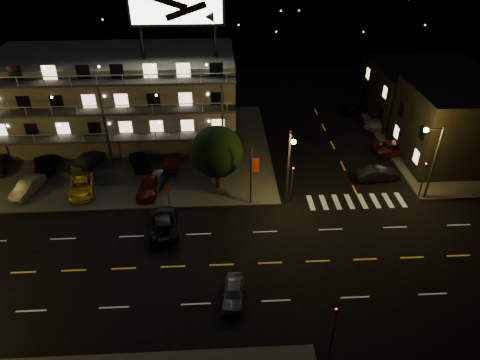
{
  "coord_description": "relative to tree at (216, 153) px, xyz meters",
  "views": [
    {
      "loc": [
        2.12,
        -25.73,
        25.02
      ],
      "look_at": [
        3.94,
        8.0,
        3.08
      ],
      "focal_mm": 32.0,
      "sensor_mm": 36.0,
      "label": 1
    }
  ],
  "objects": [
    {
      "name": "lot_car_3",
      "position": [
        -6.96,
        -0.48,
        -3.35
      ],
      "size": [
        2.36,
        4.92,
        1.38
      ],
      "primitive_type": "imported",
      "rotation": [
        0.0,
        0.0,
        -0.09
      ],
      "color": "#57180C",
      "rests_on": "curb_nw"
    },
    {
      "name": "signal_ne",
      "position": [
        20.22,
        -2.82,
        -1.62
      ],
      "size": [
        0.27,
        0.2,
        4.6
      ],
      "color": "#2D2D30",
      "rests_on": "ground"
    },
    {
      "name": "side_bldg_back",
      "position": [
        28.21,
        16.68,
        -0.69
      ],
      "size": [
        14.06,
        12.0,
        7.0
      ],
      "color": "black",
      "rests_on": "ground"
    },
    {
      "name": "curb_ne",
      "position": [
        28.23,
        8.68,
        -4.11
      ],
      "size": [
        16.0,
        24.0,
        0.15
      ],
      "primitive_type": "cube",
      "color": "#3D3D3A",
      "rests_on": "ground"
    },
    {
      "name": "lot_car_6",
      "position": [
        -19.14,
        4.68,
        -3.4
      ],
      "size": [
        3.61,
        5.05,
        1.28
      ],
      "primitive_type": "imported",
      "rotation": [
        0.0,
        0.0,
        3.5
      ],
      "color": "black",
      "rests_on": "curb_nw"
    },
    {
      "name": "lot_car_8",
      "position": [
        -8.67,
        4.62,
        -3.27
      ],
      "size": [
        3.32,
        4.84,
        1.53
      ],
      "primitive_type": "imported",
      "rotation": [
        0.0,
        0.0,
        3.52
      ],
      "color": "black",
      "rests_on": "curb_nw"
    },
    {
      "name": "tree",
      "position": [
        0.0,
        0.0,
        0.0
      ],
      "size": [
        5.4,
        5.2,
        6.8
      ],
      "color": "black",
      "rests_on": "curb_nw"
    },
    {
      "name": "lot_car_4",
      "position": [
        -6.29,
        0.91,
        -3.34
      ],
      "size": [
        2.49,
        4.36,
        1.4
      ],
      "primitive_type": "imported",
      "rotation": [
        0.0,
        0.0,
        -0.22
      ],
      "color": "gray",
      "rests_on": "curb_nw"
    },
    {
      "name": "road_car_east",
      "position": [
        1.05,
        -14.9,
        -3.55
      ],
      "size": [
        1.9,
        3.87,
        1.27
      ],
      "primitive_type": "imported",
      "rotation": [
        0.0,
        0.0,
        -0.11
      ],
      "color": "gray",
      "rests_on": "ground"
    },
    {
      "name": "lot_car_1",
      "position": [
        -19.24,
        -0.06,
        -3.32
      ],
      "size": [
        2.57,
        4.61,
        1.44
      ],
      "primitive_type": "imported",
      "rotation": [
        0.0,
        0.0,
        -0.25
      ],
      "color": "gray",
      "rests_on": "curb_nw"
    },
    {
      "name": "curb_nw",
      "position": [
        -15.77,
        8.68,
        -4.11
      ],
      "size": [
        44.0,
        24.0,
        0.15
      ],
      "primitive_type": "cube",
      "color": "#3D3D3A",
      "rests_on": "ground"
    },
    {
      "name": "road_car_west",
      "position": [
        -4.95,
        -6.5,
        -3.42
      ],
      "size": [
        3.2,
        5.8,
        1.54
      ],
      "primitive_type": "imported",
      "rotation": [
        0.0,
        0.0,
        3.26
      ],
      "color": "black",
      "rests_on": "ground"
    },
    {
      "name": "banner_north",
      "position": [
        3.31,
        -2.92,
        -0.76
      ],
      "size": [
        0.83,
        0.16,
        6.4
      ],
      "color": "#2D2D30",
      "rests_on": "ground"
    },
    {
      "name": "lot_car_2",
      "position": [
        -13.8,
        -0.19,
        -3.34
      ],
      "size": [
        3.23,
        5.36,
        1.39
      ],
      "primitive_type": "imported",
      "rotation": [
        0.0,
        0.0,
        0.19
      ],
      "color": "yellow",
      "rests_on": "curb_nw"
    },
    {
      "name": "side_car_0",
      "position": [
        17.14,
        0.68,
        -3.44
      ],
      "size": [
        4.68,
        1.97,
        1.5
      ],
      "primitive_type": "imported",
      "rotation": [
        0.0,
        0.0,
        1.66
      ],
      "color": "black",
      "rests_on": "ground"
    },
    {
      "name": "streetlight_nc",
      "position": [
        6.73,
        -3.38,
        0.77
      ],
      "size": [
        0.44,
        1.92,
        8.0
      ],
      "color": "#2D2D30",
      "rests_on": "ground"
    },
    {
      "name": "side_car_2",
      "position": [
        21.48,
        12.43,
        -3.54
      ],
      "size": [
        4.82,
        2.95,
        1.3
      ],
      "primitive_type": "imported",
      "rotation": [
        0.0,
        0.0,
        1.3
      ],
      "color": "gray",
      "rests_on": "ground"
    },
    {
      "name": "ground",
      "position": [
        -1.77,
        -11.32,
        -4.19
      ],
      "size": [
        140.0,
        140.0,
        0.0
      ],
      "primitive_type": "plane",
      "color": "black",
      "rests_on": "ground"
    },
    {
      "name": "signal_nw",
      "position": [
        7.23,
        -2.82,
        -1.62
      ],
      "size": [
        0.2,
        0.27,
        4.6
      ],
      "color": "#2D2D30",
      "rests_on": "ground"
    },
    {
      "name": "side_car_1",
      "position": [
        21.16,
        6.21,
        -3.43
      ],
      "size": [
        5.53,
        2.66,
        1.52
      ],
      "primitive_type": "imported",
      "rotation": [
        0.0,
        0.0,
        1.6
      ],
      "color": "#57180C",
      "rests_on": "ground"
    },
    {
      "name": "signal_sw",
      "position": [
        7.23,
        -19.81,
        -1.62
      ],
      "size": [
        0.2,
        0.27,
        4.6
      ],
      "color": "#2D2D30",
      "rests_on": "ground"
    },
    {
      "name": "side_car_3",
      "position": [
        20.04,
        18.06,
        -3.47
      ],
      "size": [
        4.45,
        2.48,
        1.43
      ],
      "primitive_type": "imported",
      "rotation": [
        0.0,
        0.0,
        1.77
      ],
      "color": "black",
      "rests_on": "ground"
    },
    {
      "name": "side_bldg_front",
      "position": [
        28.21,
        4.68,
        0.06
      ],
      "size": [
        14.06,
        10.0,
        8.5
      ],
      "color": "black",
      "rests_on": "ground"
    },
    {
      "name": "stop_sign",
      "position": [
        -4.77,
        -2.75,
        -2.48
      ],
      "size": [
        0.91,
        0.11,
        2.61
      ],
      "color": "#2D2D30",
      "rests_on": "ground"
    },
    {
      "name": "lot_car_9",
      "position": [
        -5.03,
        4.2,
        -3.37
      ],
      "size": [
        1.42,
        4.04,
        1.33
      ],
      "primitive_type": "imported",
      "rotation": [
        0.0,
        0.0,
        3.15
      ],
      "color": "#57180C",
      "rests_on": "curb_nw"
    },
    {
      "name": "streetlight_ne",
      "position": [
        20.36,
        -3.02,
        0.77
      ],
      "size": [
        1.92,
        0.44,
        8.0
      ],
      "color": "#2D2D30",
      "rests_on": "ground"
    },
    {
      "name": "lot_car_7",
      "position": [
        -14.38,
        5.3,
        -3.3
      ],
      "size": [
        3.72,
        5.49,
        1.48
      ],
      "primitive_type": "imported",
      "rotation": [
        0.0,
        0.0,
        2.78
      ],
      "color": "gray",
      "rests_on": "curb_nw"
    },
    {
      "name": "motel",
      "position": [
        -11.72,
        12.57,
        1.16
      ],
      "size": [
        28.0,
        13.8,
        18.1
      ],
      "color": "gray",
      "rests_on": "ground"
    }
  ]
}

